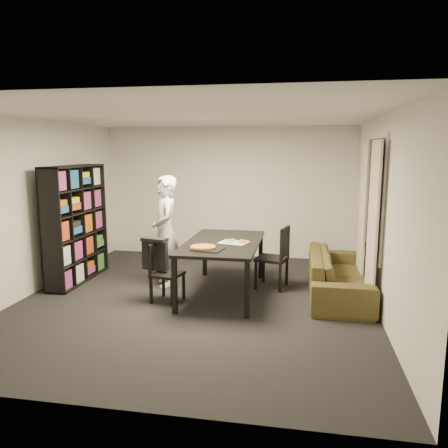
% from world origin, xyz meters
% --- Properties ---
extents(room, '(5.01, 5.51, 2.61)m').
position_xyz_m(room, '(0.00, 0.00, 1.30)').
color(room, black).
rests_on(room, ground).
extents(window_pane, '(0.02, 1.40, 1.60)m').
position_xyz_m(window_pane, '(2.48, 0.60, 1.50)').
color(window_pane, black).
rests_on(window_pane, room).
extents(window_frame, '(0.03, 1.52, 1.72)m').
position_xyz_m(window_frame, '(2.48, 0.60, 1.50)').
color(window_frame, white).
rests_on(window_frame, room).
extents(curtain_left, '(0.03, 0.70, 2.25)m').
position_xyz_m(curtain_left, '(2.40, 0.08, 1.15)').
color(curtain_left, beige).
rests_on(curtain_left, room).
extents(curtain_right, '(0.03, 0.70, 2.25)m').
position_xyz_m(curtain_right, '(2.40, 1.12, 1.15)').
color(curtain_right, beige).
rests_on(curtain_right, room).
extents(bookshelf, '(0.35, 1.50, 1.90)m').
position_xyz_m(bookshelf, '(-2.16, 0.60, 0.95)').
color(bookshelf, black).
rests_on(bookshelf, room).
extents(dining_table, '(1.07, 1.93, 0.80)m').
position_xyz_m(dining_table, '(0.33, 0.35, 0.73)').
color(dining_table, black).
rests_on(dining_table, room).
extents(chair_left, '(0.47, 0.47, 0.85)m').
position_xyz_m(chair_left, '(-0.47, -0.11, 0.48)').
color(chair_left, black).
rests_on(chair_left, room).
extents(chair_right, '(0.54, 0.54, 0.98)m').
position_xyz_m(chair_right, '(1.12, 0.77, 0.56)').
color(chair_right, black).
rests_on(chair_right, room).
extents(draped_jacket, '(0.40, 0.24, 0.47)m').
position_xyz_m(draped_jacket, '(-0.58, -0.09, 0.70)').
color(draped_jacket, black).
rests_on(draped_jacket, chair_left).
extents(person, '(0.64, 0.75, 1.75)m').
position_xyz_m(person, '(-0.64, 0.61, 0.88)').
color(person, silver).
rests_on(person, room).
extents(baking_tray, '(0.45, 0.39, 0.01)m').
position_xyz_m(baking_tray, '(0.22, -0.21, 0.81)').
color(baking_tray, black).
rests_on(baking_tray, dining_table).
extents(pepperoni_pizza, '(0.35, 0.35, 0.03)m').
position_xyz_m(pepperoni_pizza, '(0.15, -0.17, 0.83)').
color(pepperoni_pizza, olive).
rests_on(pepperoni_pizza, dining_table).
extents(kitchen_towel, '(0.46, 0.39, 0.01)m').
position_xyz_m(kitchen_towel, '(0.50, 0.30, 0.81)').
color(kitchen_towel, white).
rests_on(kitchen_towel, dining_table).
extents(pizza_slices, '(0.41, 0.36, 0.01)m').
position_xyz_m(pizza_slices, '(0.53, 0.34, 0.82)').
color(pizza_slices, '#E1C446').
rests_on(pizza_slices, dining_table).
extents(sofa, '(0.84, 2.15, 0.63)m').
position_xyz_m(sofa, '(2.04, 0.62, 0.31)').
color(sofa, '#402F19').
rests_on(sofa, room).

